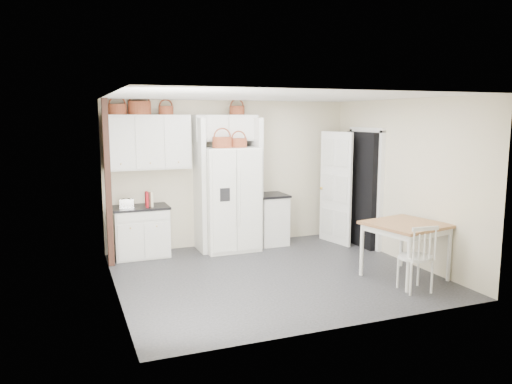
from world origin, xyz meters
name	(u,v)px	position (x,y,z in m)	size (l,w,h in m)	color
floor	(274,275)	(0.00, 0.00, 0.00)	(4.50, 4.50, 0.00)	black
ceiling	(275,97)	(0.00, 0.00, 2.60)	(4.50, 4.50, 0.00)	white
wall_back	(231,173)	(0.00, 2.00, 1.30)	(4.50, 4.50, 0.00)	beige
wall_left	(113,197)	(-2.25, 0.00, 1.30)	(4.00, 4.00, 0.00)	beige
wall_right	(403,181)	(2.25, 0.00, 1.30)	(4.00, 4.00, 0.00)	beige
refrigerator	(230,199)	(-0.15, 1.61, 0.90)	(0.93, 0.75, 1.80)	white
base_cab_left	(141,233)	(-1.68, 1.70, 0.41)	(0.88, 0.55, 0.81)	silver
base_cab_right	(271,220)	(0.67, 1.70, 0.44)	(0.50, 0.60, 0.89)	silver
dining_table	(405,251)	(1.70, -0.82, 0.41)	(0.98, 0.98, 0.82)	brown
windsor_chair	(416,257)	(1.49, -1.31, 0.46)	(0.45, 0.41, 0.93)	silver
counter_left	(140,208)	(-1.68, 1.70, 0.83)	(0.92, 0.59, 0.04)	black
counter_right	(271,195)	(0.67, 1.70, 0.91)	(0.54, 0.64, 0.04)	black
toaster	(126,203)	(-1.91, 1.62, 0.93)	(0.22, 0.13, 0.15)	silver
cookbook_red	(147,199)	(-1.58, 1.62, 0.98)	(0.04, 0.17, 0.25)	#A30E19
cookbook_cream	(150,199)	(-1.52, 1.62, 0.98)	(0.04, 0.17, 0.25)	beige
basket_upper_a	(118,109)	(-1.96, 1.83, 2.43)	(0.30, 0.30, 0.17)	#562313
basket_upper_b	(140,108)	(-1.61, 1.83, 2.46)	(0.37, 0.37, 0.22)	#562313
basket_upper_c	(166,110)	(-1.18, 1.83, 2.42)	(0.25, 0.25, 0.14)	#562313
basket_bridge_b	(237,110)	(0.07, 1.83, 2.43)	(0.27, 0.27, 0.15)	#562313
basket_fridge_a	(222,142)	(-0.31, 1.51, 1.89)	(0.34, 0.34, 0.18)	#562313
basket_fridge_b	(239,143)	(-0.01, 1.51, 1.88)	(0.28, 0.28, 0.15)	#562313
upper_cabinet	(148,142)	(-1.50, 1.83, 1.90)	(1.40, 0.34, 0.90)	silver
bridge_cabinet	(225,128)	(-0.15, 1.83, 2.12)	(1.12, 0.34, 0.45)	silver
fridge_panel_left	(200,185)	(-0.66, 1.70, 1.15)	(0.08, 0.60, 2.30)	silver
fridge_panel_right	(255,183)	(0.36, 1.70, 1.15)	(0.08, 0.60, 2.30)	silver
trim_post	(108,184)	(-2.20, 1.35, 1.30)	(0.09, 0.09, 2.60)	#321C15
doorway_void	(363,190)	(2.16, 1.00, 1.02)	(0.18, 0.85, 2.05)	black
door_slab	(336,188)	(1.80, 1.33, 1.02)	(0.80, 0.04, 2.05)	white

